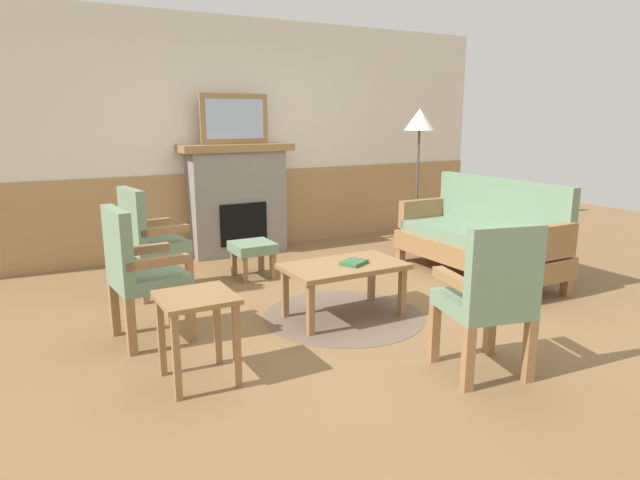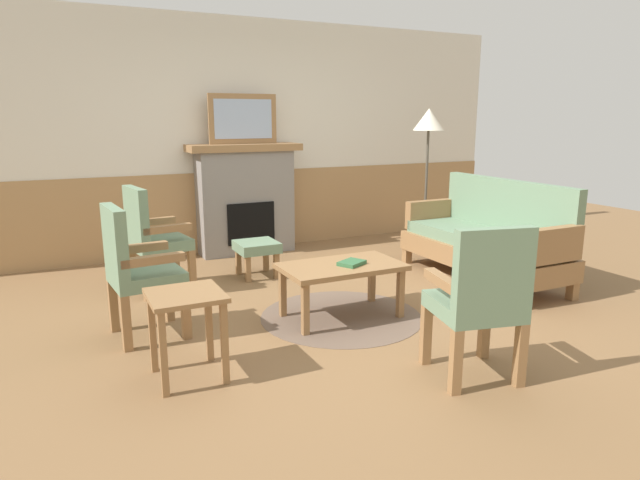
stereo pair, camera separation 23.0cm
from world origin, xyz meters
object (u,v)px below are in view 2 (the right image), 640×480
object	(u,v)px
book_on_table	(352,263)
footstool	(257,249)
fireplace	(245,198)
armchair_by_window_left	(136,266)
floor_lamp_by_couch	(429,129)
couch	(487,240)
side_table	(186,311)
coffee_table	(342,271)
armchair_front_left	(480,296)
framed_picture	(243,119)
armchair_near_fireplace	(152,235)

from	to	relation	value
book_on_table	footstool	distance (m)	1.48
footstool	fireplace	bearing A→B (deg)	77.12
armchair_by_window_left	floor_lamp_by_couch	distance (m)	3.83
couch	side_table	world-z (taller)	couch
fireplace	footstool	bearing A→B (deg)	-102.88
book_on_table	footstool	world-z (taller)	book_on_table
coffee_table	footstool	bearing A→B (deg)	98.92
couch	coffee_table	xyz separation A→B (m)	(-1.80, -0.32, -0.01)
fireplace	coffee_table	size ratio (longest dim) A/B	1.35
armchair_by_window_left	armchair_front_left	bearing A→B (deg)	-42.56
footstool	floor_lamp_by_couch	world-z (taller)	floor_lamp_by_couch
side_table	floor_lamp_by_couch	size ratio (longest dim) A/B	0.33
framed_picture	footstool	world-z (taller)	framed_picture
coffee_table	armchair_front_left	world-z (taller)	armchair_front_left
footstool	couch	bearing A→B (deg)	-28.06
armchair_front_left	side_table	bearing A→B (deg)	153.04
fireplace	framed_picture	xyz separation A→B (m)	(0.00, 0.00, 0.91)
fireplace	side_table	distance (m)	3.25
fireplace	book_on_table	distance (m)	2.48
armchair_near_fireplace	side_table	world-z (taller)	armchair_near_fireplace
coffee_table	floor_lamp_by_couch	size ratio (longest dim) A/B	0.57
framed_picture	couch	size ratio (longest dim) A/B	0.44
framed_picture	floor_lamp_by_couch	xyz separation A→B (m)	(1.95, -0.87, -0.11)
framed_picture	armchair_by_window_left	xyz separation A→B (m)	(-1.54, -2.14, -1.02)
framed_picture	couch	world-z (taller)	framed_picture
armchair_near_fireplace	armchair_by_window_left	world-z (taller)	same
couch	floor_lamp_by_couch	xyz separation A→B (m)	(0.17, 1.24, 1.05)
armchair_near_fireplace	armchair_front_left	bearing A→B (deg)	-61.10
couch	side_table	distance (m)	3.26
coffee_table	framed_picture	bearing A→B (deg)	89.61
footstool	floor_lamp_by_couch	distance (m)	2.48
framed_picture	footstool	distance (m)	1.66
armchair_front_left	armchair_by_window_left	bearing A→B (deg)	137.44
side_table	fireplace	bearing A→B (deg)	65.09
footstool	side_table	size ratio (longest dim) A/B	0.73
fireplace	footstool	distance (m)	1.12
armchair_by_window_left	coffee_table	bearing A→B (deg)	-10.59
book_on_table	armchair_near_fireplace	xyz separation A→B (m)	(-1.30, 1.38, 0.08)
book_on_table	armchair_front_left	xyz separation A→B (m)	(0.16, -1.28, 0.08)
couch	armchair_front_left	world-z (taller)	same
framed_picture	armchair_front_left	distance (m)	3.89
fireplace	armchair_near_fireplace	xyz separation A→B (m)	(-1.26, -1.09, -0.11)
framed_picture	floor_lamp_by_couch	size ratio (longest dim) A/B	0.48
couch	armchair_near_fireplace	bearing A→B (deg)	161.53
framed_picture	floor_lamp_by_couch	bearing A→B (deg)	-23.98
couch	side_table	size ratio (longest dim) A/B	3.27
book_on_table	floor_lamp_by_couch	distance (m)	2.68
book_on_table	armchair_by_window_left	xyz separation A→B (m)	(-1.59, 0.33, 0.08)
framed_picture	book_on_table	distance (m)	2.71
fireplace	armchair_by_window_left	distance (m)	2.64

